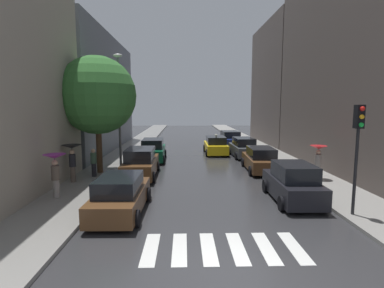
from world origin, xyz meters
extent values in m
cube|color=#2F2F32|center=(0.00, 24.00, -0.02)|extent=(28.00, 72.00, 0.04)
cube|color=gray|center=(-6.50, 24.00, 0.07)|extent=(3.00, 72.00, 0.15)
cube|color=gray|center=(6.50, 24.00, 0.07)|extent=(3.00, 72.00, 0.15)
cube|color=silver|center=(-2.25, 1.43, 0.01)|extent=(0.45, 2.20, 0.01)
cube|color=silver|center=(-1.35, 1.43, 0.01)|extent=(0.45, 2.20, 0.01)
cube|color=silver|center=(-0.45, 1.43, 0.01)|extent=(0.45, 2.20, 0.01)
cube|color=silver|center=(0.45, 1.43, 0.01)|extent=(0.45, 2.20, 0.01)
cube|color=silver|center=(1.35, 1.43, 0.01)|extent=(0.45, 2.20, 0.01)
cube|color=silver|center=(2.25, 1.43, 0.01)|extent=(0.45, 2.20, 0.01)
cube|color=slate|center=(-11.00, 22.69, 5.49)|extent=(6.00, 18.95, 10.98)
cube|color=#564C47|center=(11.00, 27.88, 6.86)|extent=(6.00, 12.79, 13.73)
cube|color=brown|center=(-3.82, 4.72, 0.57)|extent=(1.87, 4.64, 0.78)
cube|color=black|center=(-3.83, 4.49, 1.28)|extent=(1.62, 2.56, 0.64)
cylinder|color=black|center=(-4.70, 6.26, 0.32)|extent=(0.23, 0.64, 0.64)
cylinder|color=black|center=(-2.90, 6.23, 0.32)|extent=(0.23, 0.64, 0.64)
cylinder|color=black|center=(-4.75, 3.21, 0.32)|extent=(0.23, 0.64, 0.64)
cylinder|color=black|center=(-2.95, 3.18, 0.32)|extent=(0.23, 0.64, 0.64)
cube|color=brown|center=(-3.91, 11.20, 0.62)|extent=(1.82, 4.78, 0.90)
cube|color=black|center=(-3.91, 10.96, 1.44)|extent=(1.60, 2.63, 0.73)
cylinder|color=black|center=(-4.82, 12.78, 0.32)|extent=(0.22, 0.64, 0.64)
cylinder|color=black|center=(-3.00, 12.78, 0.32)|extent=(0.22, 0.64, 0.64)
cylinder|color=black|center=(-4.82, 9.62, 0.32)|extent=(0.22, 0.64, 0.64)
cylinder|color=black|center=(-3.00, 9.63, 0.32)|extent=(0.22, 0.64, 0.64)
cube|color=#0C4C2D|center=(-3.72, 16.82, 0.61)|extent=(1.89, 4.61, 0.88)
cube|color=black|center=(-3.72, 16.59, 1.41)|extent=(1.63, 2.55, 0.72)
cylinder|color=black|center=(-4.65, 18.31, 0.32)|extent=(0.23, 0.64, 0.64)
cylinder|color=black|center=(-2.86, 18.35, 0.32)|extent=(0.23, 0.64, 0.64)
cylinder|color=black|center=(-4.59, 15.29, 0.32)|extent=(0.23, 0.64, 0.64)
cylinder|color=black|center=(-2.79, 15.33, 0.32)|extent=(0.23, 0.64, 0.64)
cube|color=black|center=(3.83, 6.12, 0.62)|extent=(1.85, 4.27, 0.89)
cube|color=black|center=(3.82, 5.91, 1.43)|extent=(1.60, 2.36, 0.73)
cylinder|color=black|center=(2.97, 7.53, 0.32)|extent=(0.23, 0.64, 0.64)
cylinder|color=black|center=(4.74, 7.50, 0.32)|extent=(0.23, 0.64, 0.64)
cylinder|color=black|center=(2.91, 4.74, 0.32)|extent=(0.23, 0.64, 0.64)
cylinder|color=black|center=(4.68, 4.70, 0.32)|extent=(0.23, 0.64, 0.64)
cube|color=brown|center=(3.96, 12.63, 0.58)|extent=(1.95, 4.56, 0.80)
cube|color=black|center=(3.95, 12.41, 1.30)|extent=(1.67, 2.53, 0.65)
cylinder|color=black|center=(3.11, 14.15, 0.32)|extent=(0.24, 0.65, 0.64)
cylinder|color=black|center=(4.91, 14.09, 0.32)|extent=(0.24, 0.65, 0.64)
cylinder|color=black|center=(3.01, 11.18, 0.32)|extent=(0.24, 0.65, 0.64)
cylinder|color=black|center=(4.81, 11.12, 0.32)|extent=(0.24, 0.65, 0.64)
cube|color=#474C51|center=(3.90, 18.33, 0.59)|extent=(1.94, 4.36, 0.83)
cube|color=black|center=(3.91, 18.11, 1.34)|extent=(1.65, 2.43, 0.68)
cylinder|color=black|center=(2.96, 19.70, 0.32)|extent=(0.25, 0.65, 0.64)
cylinder|color=black|center=(4.71, 19.78, 0.32)|extent=(0.25, 0.65, 0.64)
cylinder|color=black|center=(3.09, 16.87, 0.32)|extent=(0.25, 0.65, 0.64)
cylinder|color=black|center=(4.84, 16.95, 0.32)|extent=(0.25, 0.65, 0.64)
cube|color=navy|center=(3.71, 24.85, 0.60)|extent=(2.17, 4.67, 0.85)
cube|color=black|center=(3.72, 24.62, 1.37)|extent=(1.84, 2.60, 0.69)
cylinder|color=black|center=(2.66, 26.31, 0.32)|extent=(0.25, 0.65, 0.64)
cylinder|color=black|center=(4.61, 26.41, 0.32)|extent=(0.25, 0.65, 0.64)
cylinder|color=black|center=(2.81, 23.30, 0.32)|extent=(0.25, 0.65, 0.64)
cylinder|color=black|center=(4.76, 23.39, 0.32)|extent=(0.25, 0.65, 0.64)
cube|color=yellow|center=(1.69, 20.05, 0.57)|extent=(1.86, 4.47, 0.80)
cube|color=black|center=(1.69, 19.83, 1.30)|extent=(1.64, 2.46, 0.65)
cube|color=#F2EDCC|center=(1.69, 19.83, 1.72)|extent=(0.20, 0.36, 0.18)
cylinder|color=black|center=(0.76, 21.52, 0.32)|extent=(0.22, 0.64, 0.64)
cylinder|color=black|center=(2.61, 21.52, 0.32)|extent=(0.22, 0.64, 0.64)
cylinder|color=black|center=(0.77, 18.57, 0.32)|extent=(0.22, 0.64, 0.64)
cylinder|color=black|center=(2.62, 18.58, 0.32)|extent=(0.22, 0.64, 0.64)
cylinder|color=gray|center=(-7.15, 6.35, 0.58)|extent=(0.28, 0.28, 0.85)
cylinder|color=brown|center=(-7.15, 6.35, 1.34)|extent=(0.36, 0.36, 0.67)
sphere|color=tan|center=(-7.15, 6.35, 1.81)|extent=(0.27, 0.27, 0.27)
cone|color=#8C1E8C|center=(-7.15, 6.35, 2.10)|extent=(1.01, 1.01, 0.20)
cylinder|color=#333338|center=(-7.15, 6.35, 1.72)|extent=(0.02, 0.02, 0.77)
cylinder|color=gray|center=(6.61, 9.73, 0.55)|extent=(0.28, 0.28, 0.81)
cylinder|color=gray|center=(6.61, 9.73, 1.27)|extent=(0.36, 0.36, 0.64)
sphere|color=tan|center=(6.61, 9.73, 1.72)|extent=(0.25, 0.25, 0.25)
cone|color=red|center=(6.61, 9.73, 2.01)|extent=(0.95, 0.95, 0.20)
cylinder|color=#333338|center=(6.61, 9.73, 1.64)|extent=(0.02, 0.02, 0.73)
cylinder|color=brown|center=(-7.45, 9.30, 0.59)|extent=(0.28, 0.28, 0.88)
cylinder|color=black|center=(-7.45, 9.30, 1.38)|extent=(0.36, 0.36, 0.70)
sphere|color=tan|center=(-7.45, 9.30, 1.86)|extent=(0.27, 0.27, 0.27)
cone|color=black|center=(-7.45, 9.30, 2.16)|extent=(1.08, 1.08, 0.20)
cylinder|color=#333338|center=(-7.45, 9.30, 1.77)|extent=(0.02, 0.02, 0.78)
cylinder|color=black|center=(-6.66, 10.62, 0.55)|extent=(0.28, 0.28, 0.81)
cylinder|color=#38513D|center=(-6.66, 10.62, 1.28)|extent=(0.36, 0.36, 0.64)
sphere|color=tan|center=(-6.66, 10.62, 1.72)|extent=(0.25, 0.25, 0.25)
cylinder|color=#513823|center=(-6.63, 11.78, 1.57)|extent=(0.36, 0.36, 2.84)
sphere|color=#346F31|center=(-6.63, 11.78, 5.06)|extent=(4.87, 4.87, 4.87)
cylinder|color=black|center=(5.45, 3.87, 1.85)|extent=(0.12, 0.12, 3.40)
cube|color=black|center=(5.45, 3.87, 4.00)|extent=(0.30, 0.30, 0.90)
sphere|color=red|center=(5.45, 3.69, 4.30)|extent=(0.18, 0.18, 0.18)
sphere|color=#F2A519|center=(5.45, 3.69, 4.00)|extent=(0.18, 0.18, 0.18)
sphere|color=green|center=(5.45, 3.69, 3.70)|extent=(0.18, 0.18, 0.18)
cylinder|color=#595B60|center=(-5.55, 13.04, 3.84)|extent=(0.16, 0.16, 7.38)
ellipsoid|color=beige|center=(-5.55, 13.04, 7.68)|extent=(0.60, 0.28, 0.24)
camera|label=1|loc=(-1.19, -7.48, 4.42)|focal=28.33mm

